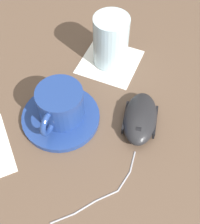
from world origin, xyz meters
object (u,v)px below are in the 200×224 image
(computer_mouse, at_px, (140,118))
(drinking_glass, at_px, (111,41))
(saucer, at_px, (61,117))
(coffee_cup, at_px, (60,104))

(computer_mouse, height_order, drinking_glass, drinking_glass)
(saucer, relative_size, computer_mouse, 1.25)
(coffee_cup, bearing_deg, saucer, 152.95)
(coffee_cup, xyz_separation_m, computer_mouse, (0.01, -0.15, -0.03))
(drinking_glass, bearing_deg, coffee_cup, 157.78)
(drinking_glass, bearing_deg, computer_mouse, -152.35)
(computer_mouse, bearing_deg, coffee_cup, 94.82)
(saucer, relative_size, coffee_cup, 1.30)
(saucer, height_order, computer_mouse, computer_mouse)
(saucer, distance_m, coffee_cup, 0.04)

